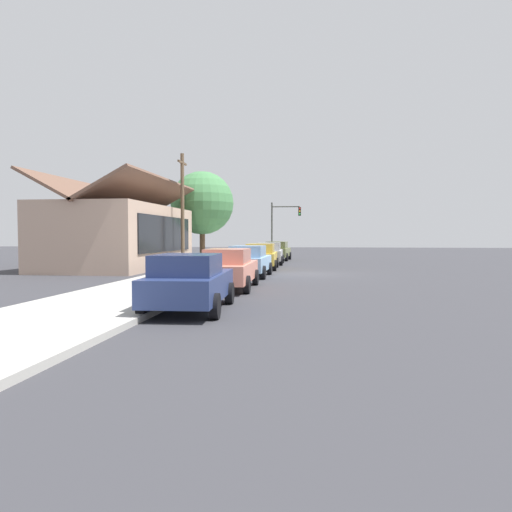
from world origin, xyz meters
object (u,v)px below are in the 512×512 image
object	(u,v)px
shade_tree	(202,203)
fire_hydrant_red	(256,256)
traffic_light_main	(283,221)
car_olive	(277,251)
car_navy	(190,282)
utility_pole_wooden	(183,208)
car_silver	(269,253)
car_coral	(229,268)
car_mustard	(261,256)
car_skyblue	(249,261)

from	to	relation	value
shade_tree	fire_hydrant_red	world-z (taller)	shade_tree
traffic_light_main	car_olive	bearing A→B (deg)	178.20
car_navy	utility_pole_wooden	bearing A→B (deg)	13.82
car_silver	shade_tree	size ratio (longest dim) A/B	0.65
fire_hydrant_red	car_silver	bearing A→B (deg)	-155.16
shade_tree	car_coral	bearing A→B (deg)	-163.44
traffic_light_main	utility_pole_wooden	size ratio (longest dim) A/B	0.69
car_coral	shade_tree	xyz separation A→B (m)	(20.50, 6.10, 3.96)
shade_tree	utility_pole_wooden	bearing A→B (deg)	-175.61
car_coral	fire_hydrant_red	distance (m)	19.38
car_navy	car_coral	bearing A→B (deg)	-3.83
car_silver	shade_tree	xyz separation A→B (m)	(4.19, 6.00, 3.96)
shade_tree	fire_hydrant_red	distance (m)	6.40
car_silver	fire_hydrant_red	bearing A→B (deg)	22.38
car_coral	car_silver	bearing A→B (deg)	-1.07
car_navy	car_silver	bearing A→B (deg)	-2.80
car_mustard	traffic_light_main	bearing A→B (deg)	-3.43
car_coral	car_olive	world-z (taller)	same
car_silver	traffic_light_main	bearing A→B (deg)	-3.97
car_skyblue	fire_hydrant_red	bearing A→B (deg)	6.59
car_silver	shade_tree	bearing A→B (deg)	52.61
car_coral	utility_pole_wooden	size ratio (longest dim) A/B	0.65
car_skyblue	utility_pole_wooden	bearing A→B (deg)	38.54
car_skyblue	traffic_light_main	size ratio (longest dim) A/B	0.88
car_mustard	fire_hydrant_red	world-z (taller)	car_mustard
car_skyblue	car_olive	xyz separation A→B (m)	(16.41, -0.06, -0.00)
car_mustard	car_coral	bearing A→B (deg)	178.01
utility_pole_wooden	car_silver	bearing A→B (deg)	-55.23
car_coral	fire_hydrant_red	xyz separation A→B (m)	(19.32, 1.49, -0.32)
car_mustard	car_olive	distance (m)	10.84
shade_tree	traffic_light_main	bearing A→B (deg)	-45.73
car_olive	fire_hydrant_red	world-z (taller)	car_olive
car_silver	fire_hydrant_red	world-z (taller)	car_silver
shade_tree	car_olive	bearing A→B (deg)	-76.26
fire_hydrant_red	utility_pole_wooden	bearing A→B (deg)	149.31
car_skyblue	car_silver	distance (m)	10.72
traffic_light_main	utility_pole_wooden	world-z (taller)	utility_pole_wooden
car_mustard	traffic_light_main	xyz separation A→B (m)	(15.45, -0.26, 2.67)
car_silver	car_skyblue	bearing A→B (deg)	177.89
car_skyblue	traffic_light_main	distance (m)	21.19
car_coral	fire_hydrant_red	world-z (taller)	car_coral
car_olive	utility_pole_wooden	xyz separation A→B (m)	(-9.42, 5.51, 3.11)
car_navy	car_skyblue	size ratio (longest dim) A/B	0.97
utility_pole_wooden	fire_hydrant_red	xyz separation A→B (m)	(6.74, -4.00, -3.43)
car_skyblue	car_mustard	bearing A→B (deg)	1.14
car_skyblue	utility_pole_wooden	world-z (taller)	utility_pole_wooden
car_navy	car_mustard	bearing A→B (deg)	-2.83
fire_hydrant_red	traffic_light_main	bearing A→B (deg)	-12.81
car_silver	car_mustard	bearing A→B (deg)	177.63
car_navy	car_coral	world-z (taller)	same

